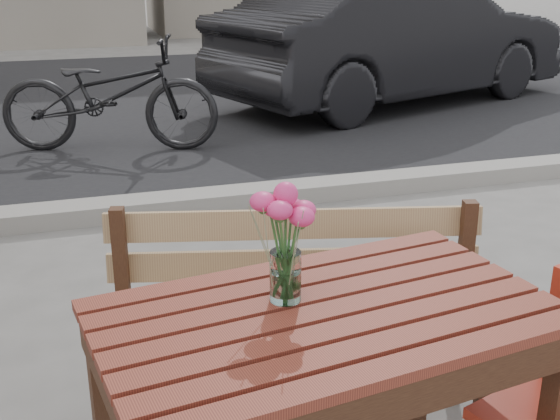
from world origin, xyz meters
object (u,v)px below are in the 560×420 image
(main_table, at_px, (326,350))
(parked_car, at_px, (396,39))
(main_vase, at_px, (286,229))
(bicycle, at_px, (109,95))

(main_table, relative_size, parked_car, 0.29)
(main_table, xyz_separation_m, main_vase, (-0.09, 0.09, 0.33))
(main_vase, relative_size, parked_car, 0.08)
(main_table, bearing_deg, bicycle, 84.81)
(parked_car, relative_size, bicycle, 2.35)
(main_vase, relative_size, bicycle, 0.18)
(main_table, xyz_separation_m, parked_car, (3.12, 5.98, 0.11))
(main_table, bearing_deg, parked_car, 54.38)
(main_table, bearing_deg, main_vase, 128.30)
(main_vase, bearing_deg, main_table, -43.62)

